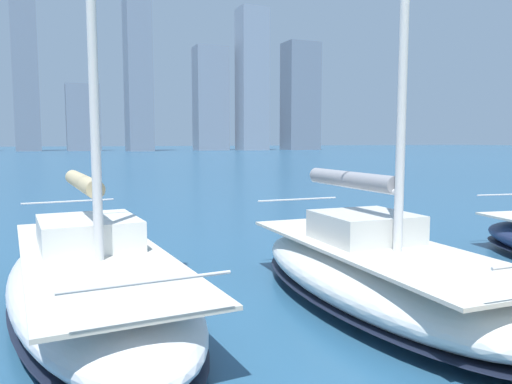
{
  "coord_description": "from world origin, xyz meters",
  "views": [
    {
      "loc": [
        3.75,
        1.74,
        3.12
      ],
      "look_at": [
        0.23,
        -6.46,
        2.2
      ],
      "focal_mm": 35.0,
      "sensor_mm": 36.0,
      "label": 1
    }
  ],
  "objects": [
    {
      "name": "sailboat_tan",
      "position": [
        2.97,
        -7.53,
        0.63
      ],
      "size": [
        3.38,
        8.91,
        9.26
      ],
      "color": "white",
      "rests_on": "ground"
    },
    {
      "name": "sailboat_grey",
      "position": [
        -2.01,
        -5.86,
        0.66
      ],
      "size": [
        3.15,
        7.8,
        10.15
      ],
      "color": "white",
      "rests_on": "ground"
    },
    {
      "name": "city_skyline",
      "position": [
        -0.37,
        -159.84,
        20.89
      ],
      "size": [
        172.97,
        23.62,
        50.61
      ],
      "color": "slate",
      "rests_on": "ground"
    }
  ]
}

